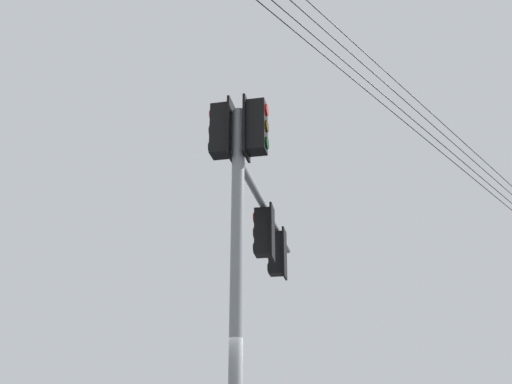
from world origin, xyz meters
TOP-DOWN VIEW (x-y plane):
  - signal_mast_assembly at (0.12, 1.28)m, footprint 5.12×2.04m
  - overhead_wire_span at (0.55, 0.67)m, footprint 32.03×6.67m

SIDE VIEW (x-z plane):
  - signal_mast_assembly at x=0.12m, z-range 1.39..7.72m
  - overhead_wire_span at x=0.55m, z-range 8.38..10.11m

